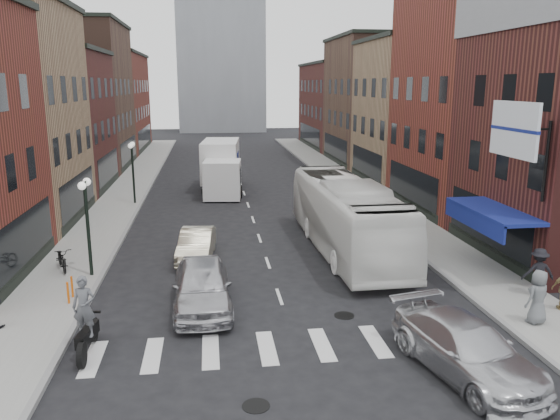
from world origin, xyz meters
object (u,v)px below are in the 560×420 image
object	(u,v)px
motorcycle_rider	(85,318)
ped_right_c	(538,297)
streetlamp_near	(86,209)
curb_car	(466,348)
bike_rack	(70,290)
sedan_left_far	(197,245)
billboard_sign	(516,131)
sedan_left_near	(202,286)
streetlamp_far	(132,161)
box_truck	(221,167)
ped_right_a	(538,272)
transit_bus	(346,216)
parked_bicycle	(62,258)

from	to	relation	value
motorcycle_rider	ped_right_c	bearing A→B (deg)	8.01
streetlamp_near	curb_car	bearing A→B (deg)	-38.03
streetlamp_near	bike_rack	xyz separation A→B (m)	(-0.20, -2.70, -2.36)
sedan_left_far	billboard_sign	bearing A→B (deg)	-19.54
sedan_left_near	streetlamp_far	bearing A→B (deg)	102.92
billboard_sign	box_truck	distance (m)	24.07
streetlamp_near	bike_rack	size ratio (longest dim) A/B	5.14
motorcycle_rider	ped_right_c	xyz separation A→B (m)	(14.20, 0.02, -0.09)
sedan_left_far	ped_right_c	size ratio (longest dim) A/B	2.27
ped_right_a	billboard_sign	bearing A→B (deg)	-34.75
transit_bus	sedan_left_near	distance (m)	9.16
sedan_left_near	ped_right_c	bearing A→B (deg)	-16.75
curb_car	bike_rack	bearing A→B (deg)	138.63
curb_car	box_truck	bearing A→B (deg)	89.53
transit_bus	sedan_left_near	size ratio (longest dim) A/B	2.46
streetlamp_near	ped_right_a	world-z (taller)	streetlamp_near
billboard_sign	curb_car	distance (m)	8.90
parked_bicycle	bike_rack	bearing A→B (deg)	-94.39
box_truck	sedan_left_near	distance (m)	21.65
billboard_sign	sedan_left_near	world-z (taller)	billboard_sign
sedan_left_near	streetlamp_near	bearing A→B (deg)	139.25
bike_rack	ped_right_c	distance (m)	16.12
streetlamp_near	curb_car	size ratio (longest dim) A/B	0.79
transit_bus	ped_right_c	xyz separation A→B (m)	(4.11, -9.09, -0.66)
streetlamp_near	bike_rack	distance (m)	3.59
streetlamp_far	curb_car	size ratio (longest dim) A/B	0.79
sedan_left_near	ped_right_a	size ratio (longest dim) A/B	2.80
ped_right_a	streetlamp_far	bearing A→B (deg)	-37.12
bike_rack	curb_car	bearing A→B (deg)	-28.51
billboard_sign	sedan_left_near	bearing A→B (deg)	-178.91
billboard_sign	transit_bus	xyz separation A→B (m)	(-4.69, 5.91, -4.42)
sedan_left_near	bike_rack	bearing A→B (deg)	166.42
streetlamp_near	box_truck	size ratio (longest dim) A/B	0.48
box_truck	ped_right_a	distance (m)	24.88
parked_bicycle	ped_right_a	world-z (taller)	ped_right_a
streetlamp_far	bike_rack	world-z (taller)	streetlamp_far
box_truck	parked_bicycle	world-z (taller)	box_truck
streetlamp_far	ped_right_a	distance (m)	25.04
bike_rack	transit_bus	world-z (taller)	transit_bus
motorcycle_rider	parked_bicycle	bearing A→B (deg)	116.65
motorcycle_rider	curb_car	xyz separation A→B (m)	(10.54, -2.49, -0.39)
streetlamp_far	box_truck	world-z (taller)	streetlamp_far
transit_bus	ped_right_c	distance (m)	10.00
streetlamp_near	streetlamp_far	size ratio (longest dim) A/B	1.00
transit_bus	ped_right_c	world-z (taller)	transit_bus
sedan_left_far	ped_right_c	distance (m)	14.15
box_truck	streetlamp_far	bearing A→B (deg)	-140.45
curb_car	parked_bicycle	bearing A→B (deg)	129.68
streetlamp_near	ped_right_c	xyz separation A→B (m)	(15.41, -6.69, -1.86)
sedan_left_near	parked_bicycle	world-z (taller)	sedan_left_near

